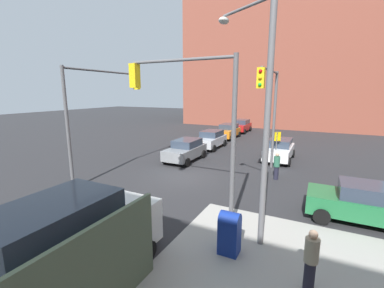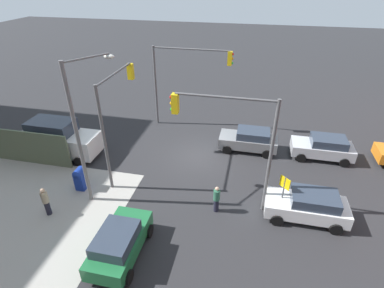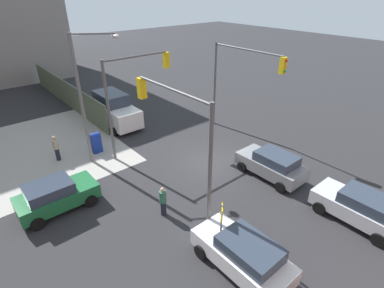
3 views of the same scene
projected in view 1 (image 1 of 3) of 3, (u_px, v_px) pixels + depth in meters
name	position (u px, v px, depth m)	size (l,w,h in m)	color
ground_plane	(184.00, 176.00, 16.04)	(120.00, 120.00, 0.00)	#28282B
building_brick_west	(282.00, 63.00, 41.73)	(16.00, 28.00, 19.80)	brown
traffic_signal_nw_corner	(270.00, 102.00, 15.36)	(5.21, 0.36, 6.50)	#59595B
traffic_signal_se_corner	(101.00, 101.00, 15.25)	(6.20, 0.36, 6.50)	#59595B
traffic_signal_ne_corner	(190.00, 107.00, 10.00)	(0.36, 4.80, 6.50)	#59595B
street_lamp_corner	(259.00, 107.00, 8.32)	(1.70, 2.29, 8.00)	slate
warning_sign_two_way	(276.00, 142.00, 18.42)	(0.48, 0.48, 2.40)	#4C4C4C
mailbox_blue	(230.00, 231.00, 8.26)	(0.56, 0.64, 1.43)	navy
hatchback_green	(362.00, 202.00, 10.25)	(2.02, 3.86, 1.62)	#1E6638
sedan_red	(241.00, 126.00, 33.64)	(4.16, 2.02, 1.62)	#B21919
sedan_silver	(211.00, 139.00, 24.03)	(4.08, 2.02, 1.62)	#B7BABF
hatchback_gray	(186.00, 150.00, 19.57)	(4.09, 2.02, 1.62)	slate
coupe_white	(279.00, 149.00, 19.72)	(4.20, 2.02, 1.62)	white
sedan_orange	(228.00, 131.00, 29.11)	(4.25, 2.02, 1.62)	orange
van_white_delivery	(68.00, 247.00, 6.56)	(5.40, 2.32, 2.62)	white
pedestrian_crossing	(311.00, 260.00, 6.65)	(0.36, 0.36, 1.74)	#9E937A
pedestrian_waiting	(277.00, 166.00, 15.34)	(0.36, 0.36, 1.64)	#2D664C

